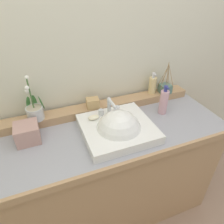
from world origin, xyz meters
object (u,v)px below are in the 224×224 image
object	(u,v)px
potted_plant	(35,111)
reed_diffuser	(165,88)
sink_basin	(118,131)
tissue_box	(27,133)
trinket_box	(93,103)
lotion_bottle	(164,102)
soap_bar	(93,117)
soap_dispenser	(153,85)

from	to	relation	value
potted_plant	reed_diffuser	size ratio (longest dim) A/B	1.16
sink_basin	tissue_box	world-z (taller)	sink_basin
tissue_box	trinket_box	bearing A→B (deg)	16.10
trinket_box	lotion_bottle	world-z (taller)	lotion_bottle
lotion_bottle	soap_bar	bearing A→B (deg)	176.70
soap_bar	trinket_box	size ratio (longest dim) A/B	0.85
reed_diffuser	lotion_bottle	bearing A→B (deg)	-125.96
soap_bar	tissue_box	bearing A→B (deg)	178.49
potted_plant	trinket_box	bearing A→B (deg)	-0.97
potted_plant	reed_diffuser	bearing A→B (deg)	-0.43
soap_bar	reed_diffuser	size ratio (longest dim) A/B	0.29
soap_dispenser	potted_plant	bearing A→B (deg)	-178.59
potted_plant	soap_bar	bearing A→B (deg)	-23.06
tissue_box	soap_bar	bearing A→B (deg)	-1.51
soap_dispenser	sink_basin	bearing A→B (deg)	-144.39
soap_bar	trinket_box	xyz separation A→B (m)	(0.04, 0.13, 0.02)
sink_basin	soap_dispenser	xyz separation A→B (m)	(0.39, 0.28, 0.10)
potted_plant	soap_dispenser	world-z (taller)	potted_plant
soap_dispenser	tissue_box	bearing A→B (deg)	-170.51
potted_plant	reed_diffuser	world-z (taller)	potted_plant
tissue_box	reed_diffuser	bearing A→B (deg)	7.04
soap_bar	potted_plant	bearing A→B (deg)	156.94
soap_dispenser	tissue_box	world-z (taller)	soap_dispenser
sink_basin	soap_bar	size ratio (longest dim) A/B	5.97
lotion_bottle	tissue_box	xyz separation A→B (m)	(-0.87, 0.04, -0.03)
soap_bar	reed_diffuser	world-z (taller)	reed_diffuser
soap_dispenser	reed_diffuser	bearing A→B (deg)	-16.24
lotion_bottle	tissue_box	size ratio (longest dim) A/B	1.58
sink_basin	reed_diffuser	bearing A→B (deg)	27.54
soap_bar	tissue_box	xyz separation A→B (m)	(-0.39, 0.01, -0.01)
potted_plant	sink_basin	bearing A→B (deg)	-30.52
soap_bar	reed_diffuser	xyz separation A→B (m)	(0.60, 0.13, 0.02)
soap_bar	potted_plant	distance (m)	0.36
lotion_bottle	trinket_box	bearing A→B (deg)	160.19
trinket_box	soap_bar	bearing A→B (deg)	-99.53
reed_diffuser	trinket_box	bearing A→B (deg)	179.92
trinket_box	reed_diffuser	bearing A→B (deg)	6.22
sink_basin	potted_plant	size ratio (longest dim) A/B	1.50
soap_dispenser	reed_diffuser	xyz separation A→B (m)	(0.09, -0.03, -0.03)
soap_bar	sink_basin	bearing A→B (deg)	-46.55
soap_bar	tissue_box	distance (m)	0.39
tissue_box	soap_dispenser	bearing A→B (deg)	9.49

